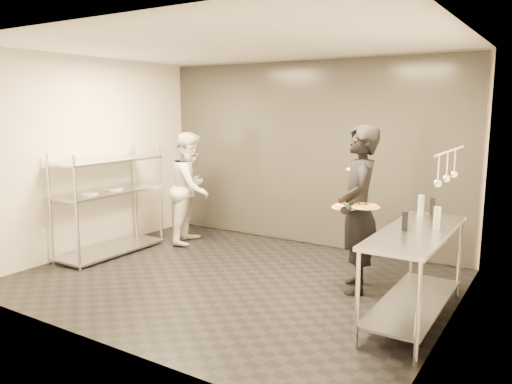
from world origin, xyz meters
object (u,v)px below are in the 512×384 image
Objects in this scene: prep_counter at (415,259)px; pos_monitor at (405,219)px; salad_plate at (359,168)px; bottle_green at (421,206)px; bottle_dark at (432,206)px; chef at (191,188)px; pass_rack at (109,201)px; waiter at (358,209)px; bottle_clear at (437,218)px; pizza_plate_near at (345,207)px; pizza_plate_far at (366,206)px.

prep_counter is 0.41m from pos_monitor.
prep_counter is 1.38m from salad_plate.
salad_plate is (-0.88, 0.74, 0.76)m from prep_counter.
bottle_dark is at bearing 70.10° from bottle_green.
chef is at bearing 172.01° from bottle_green.
pos_monitor and bottle_dark have the same top height.
pass_rack is at bearing 132.41° from chef.
waiter is 7.86× the size of bottle_green.
chef is at bearing 149.04° from pos_monitor.
bottle_green is at bearing 8.05° from pass_rack.
pos_monitor is 1.20× the size of bottle_clear.
prep_counter is at bearing 0.03° from pass_rack.
pizza_plate_near is 1.35× the size of bottle_clear.
chef reaches higher than bottle_dark.
bottle_clear is at bearing -122.98° from chef.
pos_monitor is at bearing -155.24° from bottle_clear.
pizza_plate_near is at bearing 170.94° from bottle_clear.
pass_rack reaches higher than pizza_plate_near.
pizza_plate_near is 1.12× the size of pos_monitor.
bottle_green is 1.10× the size of bottle_clear.
pass_rack is 1.26m from chef.
pos_monitor is (-0.12, 0.01, 0.39)m from prep_counter.
pizza_plate_far reaches higher than pizza_plate_near.
pizza_plate_near is (-0.08, -0.18, 0.06)m from waiter.
pizza_plate_far reaches higher than prep_counter.
prep_counter is 9.50× the size of bottle_dark.
pass_rack is at bearing -169.39° from bottle_dark.
pizza_plate_near is 1.03m from bottle_clear.
salad_plate is at bearing 12.06° from pass_rack.
bottle_dark reaches higher than pizza_plate_far.
salad_plate is (3.45, 0.74, 0.62)m from pass_rack.
pass_rack reaches higher than prep_counter.
pizza_plate_far is at bearing 4.62° from pass_rack.
bottle_dark is (-0.19, 0.66, -0.01)m from bottle_clear.
pass_rack is at bearing -178.22° from bottle_clear.
waiter is 0.80m from bottle_dark.
prep_counter is at bearing -25.25° from pizza_plate_far.
chef reaches higher than pos_monitor.
waiter is 0.68m from bottle_green.
pos_monitor is 0.30m from bottle_clear.
pizza_plate_far is at bearing -0.38° from pizza_plate_near.
chef is 2.98m from pizza_plate_near.
chef reaches higher than pizza_plate_near.
pos_monitor reaches higher than prep_counter.
prep_counter is at bearing -125.47° from chef.
bottle_green is (0.00, 0.58, 0.03)m from pos_monitor.
pizza_plate_far is 0.77m from bottle_dark.
salad_plate reaches higher than prep_counter.
waiter is (-0.78, 0.48, 0.32)m from prep_counter.
bottle_clear is at bearing 45.90° from waiter.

